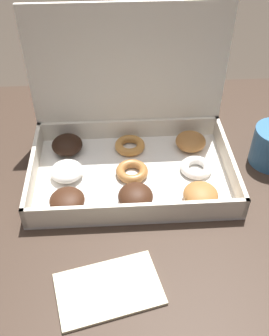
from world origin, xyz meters
name	(u,v)px	position (x,y,z in m)	size (l,w,h in m)	color
dining_table	(122,236)	(0.00, 0.00, 0.64)	(1.07, 0.88, 0.75)	#38281E
donut_box	(132,142)	(0.03, 0.10, 0.81)	(0.40, 0.26, 0.30)	silver
paper_napkin	(112,289)	(-0.02, -0.18, 0.75)	(0.18, 0.13, 0.01)	beige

